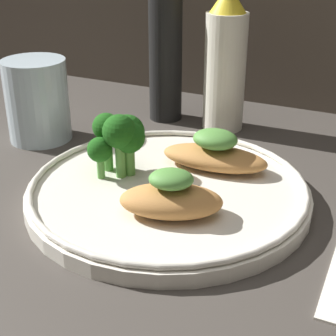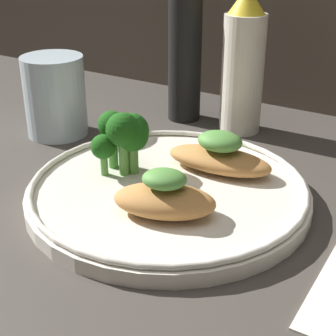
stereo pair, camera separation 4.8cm
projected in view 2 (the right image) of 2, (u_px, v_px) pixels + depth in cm
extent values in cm
cube|color=#3D3833|center=(168.00, 204.00, 50.20)|extent=(180.00, 180.00, 1.00)
cylinder|color=silver|center=(168.00, 193.00, 49.67)|extent=(27.15, 27.15, 1.40)
torus|color=silver|center=(168.00, 184.00, 49.23)|extent=(26.55, 26.55, 0.60)
ellipsoid|color=#BC7F42|center=(164.00, 201.00, 44.23)|extent=(10.07, 7.66, 2.64)
ellipsoid|color=#518E3D|center=(164.00, 179.00, 43.30)|extent=(4.69, 4.24, 1.62)
ellipsoid|color=#BC7F42|center=(219.00, 160.00, 52.02)|extent=(11.27, 5.49, 2.29)
ellipsoid|color=#518E3D|center=(220.00, 141.00, 51.09)|extent=(4.85, 4.01, 1.91)
cylinder|color=#569942|center=(133.00, 159.00, 51.50)|extent=(1.03, 1.03, 2.92)
sphere|color=#195114|center=(132.00, 135.00, 50.37)|extent=(3.19, 3.19, 3.19)
cylinder|color=#569942|center=(133.00, 155.00, 52.29)|extent=(0.81, 0.81, 2.98)
sphere|color=#195114|center=(132.00, 130.00, 51.10)|extent=(3.51, 3.51, 3.51)
cylinder|color=#569942|center=(126.00, 153.00, 52.81)|extent=(0.86, 0.86, 2.90)
sphere|color=#195114|center=(125.00, 130.00, 51.69)|extent=(3.10, 3.10, 3.10)
cylinder|color=#569942|center=(113.00, 150.00, 52.51)|extent=(1.00, 1.00, 3.72)
sphere|color=#195114|center=(111.00, 124.00, 51.26)|extent=(2.78, 2.78, 2.78)
cylinder|color=#569942|center=(104.00, 165.00, 51.24)|extent=(0.75, 0.75, 2.19)
sphere|color=#195114|center=(103.00, 147.00, 50.38)|extent=(2.48, 2.48, 2.48)
cylinder|color=#569942|center=(122.00, 158.00, 50.81)|extent=(1.02, 1.02, 3.66)
sphere|color=#195114|center=(121.00, 130.00, 49.49)|extent=(3.33, 3.33, 3.33)
cylinder|color=silver|center=(242.00, 75.00, 63.11)|extent=(5.17, 5.17, 14.53)
cone|color=yellow|center=(247.00, 0.00, 59.21)|extent=(4.40, 4.40, 3.20)
cylinder|color=black|center=(185.00, 57.00, 66.47)|extent=(4.31, 4.31, 16.87)
cylinder|color=silver|center=(55.00, 96.00, 63.08)|extent=(7.53, 7.53, 9.84)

